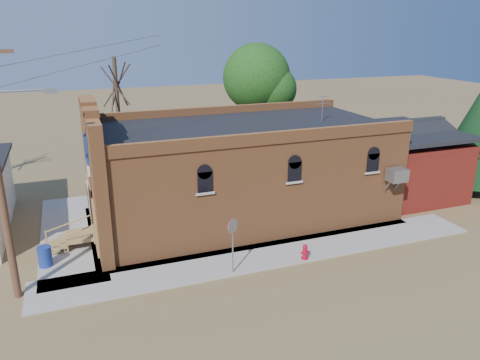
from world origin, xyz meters
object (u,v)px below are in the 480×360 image
object	(u,v)px
brick_bar	(236,171)
fire_hydrant	(305,252)
stop_sign	(233,231)
trash_barrel	(45,256)

from	to	relation	value
brick_bar	fire_hydrant	world-z (taller)	brick_bar
fire_hydrant	stop_sign	world-z (taller)	stop_sign
brick_bar	trash_barrel	world-z (taller)	brick_bar
fire_hydrant	brick_bar	bearing A→B (deg)	102.86
brick_bar	stop_sign	xyz separation A→B (m)	(-2.18, -5.49, -0.52)
stop_sign	trash_barrel	distance (m)	7.56
trash_barrel	stop_sign	bearing A→B (deg)	-24.60
stop_sign	trash_barrel	world-z (taller)	stop_sign
brick_bar	trash_barrel	distance (m)	9.44
brick_bar	fire_hydrant	distance (m)	5.91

